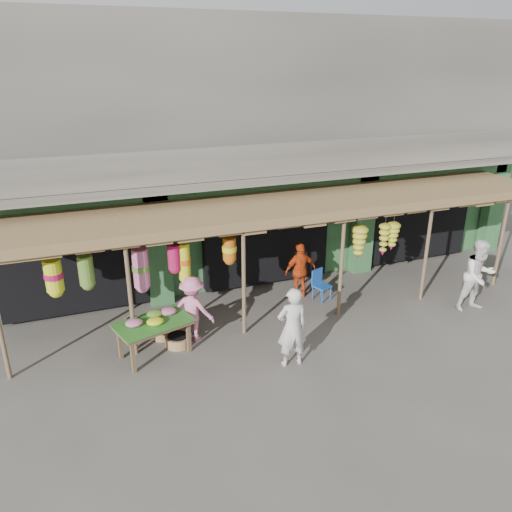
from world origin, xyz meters
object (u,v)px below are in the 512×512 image
object	(u,v)px
person_right	(479,276)
flower_table	(153,323)
blue_chair	(320,283)
person_vendor	(300,271)
person_front	(292,327)
person_shopper	(193,309)

from	to	relation	value
person_right	flower_table	bearing A→B (deg)	177.65
blue_chair	person_vendor	bearing A→B (deg)	127.71
person_front	person_vendor	bearing A→B (deg)	-114.90
flower_table	person_front	bearing A→B (deg)	-45.11
blue_chair	person_vendor	distance (m)	0.62
flower_table	person_front	world-z (taller)	person_front
person_vendor	person_shopper	size ratio (longest dim) A/B	1.01
person_front	person_vendor	xyz separation A→B (m)	(1.53, 2.81, -0.10)
person_vendor	person_shopper	xyz separation A→B (m)	(-3.18, -1.10, -0.00)
flower_table	person_right	distance (m)	8.02
flower_table	person_shopper	size ratio (longest dim) A/B	1.14
person_front	person_shopper	size ratio (longest dim) A/B	1.13
flower_table	blue_chair	distance (m)	4.72
flower_table	person_shopper	xyz separation A→B (m)	(0.94, 0.32, 0.01)
blue_chair	person_shopper	size ratio (longest dim) A/B	0.54
flower_table	person_front	size ratio (longest dim) A/B	1.01
blue_chair	person_front	distance (m)	3.25
flower_table	person_vendor	xyz separation A→B (m)	(4.12, 1.42, 0.02)
person_front	person_shopper	world-z (taller)	person_front
person_vendor	person_right	bearing A→B (deg)	146.87
person_front	person_vendor	world-z (taller)	person_front
person_right	person_shopper	distance (m)	7.13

